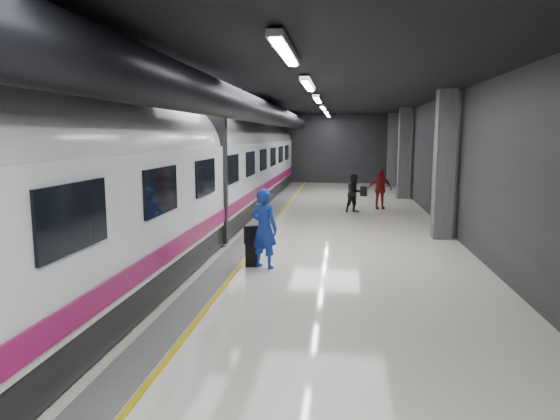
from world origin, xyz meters
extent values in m
plane|color=white|center=(0.00, 0.00, 0.00)|extent=(40.00, 40.00, 0.00)
cube|color=black|center=(0.00, 0.00, 4.50)|extent=(10.00, 40.00, 0.02)
cube|color=#28282B|center=(0.00, 20.00, 2.25)|extent=(10.00, 0.02, 4.50)
cube|color=#28282B|center=(-5.00, 0.00, 2.25)|extent=(0.02, 40.00, 4.50)
cube|color=#28282B|center=(5.00, 0.00, 2.25)|extent=(0.02, 40.00, 4.50)
cube|color=slate|center=(-1.35, 0.00, 0.01)|extent=(0.65, 39.80, 0.01)
cube|color=gold|center=(-0.95, 0.00, 0.01)|extent=(0.10, 39.80, 0.01)
cylinder|color=black|center=(-1.30, 0.00, 3.95)|extent=(0.80, 38.00, 0.80)
cube|color=silver|center=(0.60, -6.00, 4.40)|extent=(0.22, 2.60, 0.10)
cube|color=silver|center=(0.60, -1.00, 4.40)|extent=(0.22, 2.60, 0.10)
cube|color=silver|center=(0.60, 4.00, 4.40)|extent=(0.22, 2.60, 0.10)
cube|color=silver|center=(0.60, 9.00, 4.40)|extent=(0.22, 2.60, 0.10)
cube|color=silver|center=(0.60, 14.00, 4.40)|extent=(0.22, 2.60, 0.10)
cube|color=silver|center=(0.60, 18.00, 4.40)|extent=(0.22, 2.60, 0.10)
cube|color=#515154|center=(4.55, 2.00, 2.25)|extent=(0.55, 0.55, 4.50)
cube|color=#515154|center=(4.55, 12.00, 2.25)|extent=(0.55, 0.55, 4.50)
cube|color=#515154|center=(4.55, 18.00, 2.25)|extent=(0.55, 0.55, 4.50)
cube|color=black|center=(-3.25, 0.00, 0.35)|extent=(2.80, 38.00, 0.60)
cube|color=white|center=(-3.25, 0.00, 1.75)|extent=(2.90, 38.00, 2.20)
cylinder|color=white|center=(-3.25, 0.00, 2.70)|extent=(2.80, 38.00, 2.80)
cube|color=#8E0C4C|center=(-1.78, 0.00, 0.95)|extent=(0.04, 38.00, 0.35)
cube|color=black|center=(-3.25, 0.00, 2.00)|extent=(3.05, 0.25, 3.80)
cube|color=black|center=(-1.78, -8.00, 2.15)|extent=(0.05, 1.60, 0.85)
cube|color=black|center=(-1.78, -5.00, 2.15)|extent=(0.05, 1.60, 0.85)
cube|color=black|center=(-1.78, -2.00, 2.15)|extent=(0.05, 1.60, 0.85)
cube|color=black|center=(-1.78, 1.00, 2.15)|extent=(0.05, 1.60, 0.85)
cube|color=black|center=(-1.78, 4.00, 2.15)|extent=(0.05, 1.60, 0.85)
cube|color=black|center=(-1.78, 7.00, 2.15)|extent=(0.05, 1.60, 0.85)
cube|color=black|center=(-1.78, 10.00, 2.15)|extent=(0.05, 1.60, 0.85)
cube|color=black|center=(-1.78, 13.00, 2.15)|extent=(0.05, 1.60, 0.85)
cube|color=black|center=(-1.78, 16.00, 2.15)|extent=(0.05, 1.60, 0.85)
imported|color=#1830B7|center=(-0.34, -2.16, 0.96)|extent=(0.83, 0.70, 1.92)
cube|color=black|center=(-0.65, -2.05, 0.28)|extent=(0.37, 0.27, 0.55)
cube|color=black|center=(-0.68, -2.03, 0.77)|extent=(0.37, 0.29, 0.43)
imported|color=black|center=(2.02, 6.91, 0.79)|extent=(0.96, 0.89, 1.58)
imported|color=maroon|center=(3.12, 8.11, 0.87)|extent=(1.07, 0.57, 1.74)
cube|color=black|center=(2.64, 12.65, 0.25)|extent=(0.37, 0.28, 0.50)
camera|label=1|loc=(1.46, -13.65, 3.14)|focal=32.00mm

